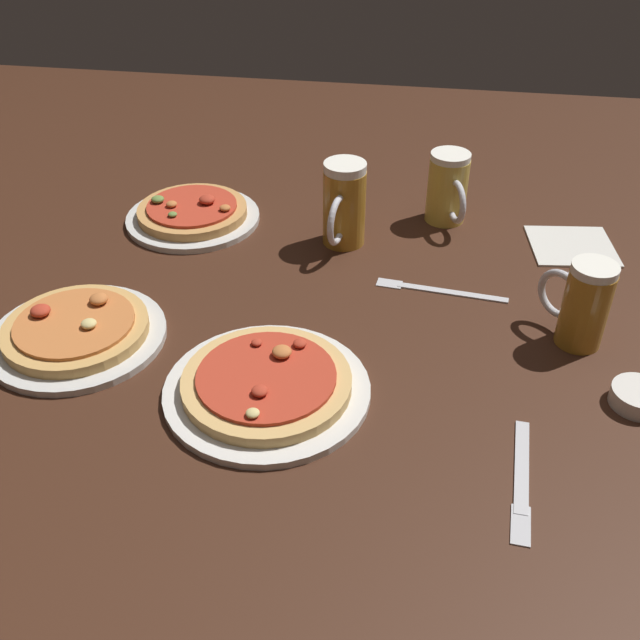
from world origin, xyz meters
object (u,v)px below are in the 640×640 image
Objects in this scene: napkin_folded at (572,245)px; pizza_plate_side at (267,385)px; fork_left at (438,290)px; pizza_plate_far at (193,214)px; beer_mug_amber at (448,189)px; pizza_plate_near at (76,331)px; ramekin_sauce at (638,397)px; beer_mug_dark at (346,205)px; beer_mug_pale at (583,304)px; knife_spare at (522,479)px.

pizza_plate_side is at bearing -134.13° from napkin_folded.
pizza_plate_side is 0.39m from fork_left.
pizza_plate_far is 0.51m from beer_mug_amber.
ramekin_sauce is at bearing -1.19° from pizza_plate_near.
pizza_plate_near is at bearing -135.93° from beer_mug_dark.
beer_mug_amber is at bearing 66.88° from pizza_plate_side.
beer_mug_pale is at bearing -95.62° from napkin_folded.
beer_mug_pale is at bearing 23.77° from pizza_plate_side.
pizza_plate_far reaches higher than fork_left.
ramekin_sauce is (0.78, -0.42, -0.00)m from pizza_plate_far.
beer_mug_pale is 0.17m from ramekin_sauce.
ramekin_sauce is 0.38m from fork_left.
ramekin_sauce is 0.37× the size of knife_spare.
knife_spare is (-0.17, -0.17, -0.01)m from ramekin_sauce.
napkin_folded is (0.43, 0.05, -0.08)m from beer_mug_dark.
beer_mug_amber is 1.00× the size of beer_mug_pale.
napkin_folded is (0.48, 0.50, -0.01)m from pizza_plate_side.
ramekin_sauce is (0.07, -0.14, -0.06)m from beer_mug_pale.
pizza_plate_side is 0.50m from beer_mug_pale.
fork_left is at bearing -91.25° from beer_mug_amber.
beer_mug_dark is at bearing 82.94° from pizza_plate_side.
ramekin_sauce is 0.24m from knife_spare.
knife_spare is (0.68, -0.19, -0.01)m from pizza_plate_near.
napkin_folded is at bearing 6.98° from beer_mug_dark.
pizza_plate_near is at bearing 164.44° from knife_spare.
pizza_plate_side is 0.37m from knife_spare.
beer_mug_amber is at bearing 119.13° from ramekin_sauce.
pizza_plate_side is 0.45m from beer_mug_dark.
beer_mug_dark reaches higher than knife_spare.
beer_mug_dark is at bearing 142.30° from fork_left.
pizza_plate_side is 1.31× the size of fork_left.
pizza_plate_far is 1.16× the size of fork_left.
ramekin_sauce is (0.85, -0.02, -0.00)m from pizza_plate_near.
fork_left is at bearing 154.07° from beer_mug_pale.
pizza_plate_side is at bearing -113.12° from beer_mug_amber.
pizza_plate_side is 2.11× the size of beer_mug_pale.
beer_mug_dark is 0.61m from ramekin_sauce.
beer_mug_pale is 0.33m from knife_spare.
pizza_plate_side reaches higher than ramekin_sauce.
beer_mug_dark is at bearing 118.23° from knife_spare.
beer_mug_pale is at bearing 72.21° from knife_spare.
pizza_plate_far reaches higher than ramekin_sauce.
beer_mug_pale is at bearing -59.99° from beer_mug_amber.
pizza_plate_side reaches higher than fork_left.
beer_mug_amber is at bearing 120.01° from beer_mug_pale.
beer_mug_pale is (0.71, -0.28, 0.05)m from pizza_plate_far.
beer_mug_amber is (0.50, 0.08, 0.05)m from pizza_plate_far.
pizza_plate_near is at bearing -171.10° from beer_mug_pale.
pizza_plate_near is 1.97× the size of beer_mug_amber.
pizza_plate_far is 1.64× the size of beer_mug_dark.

